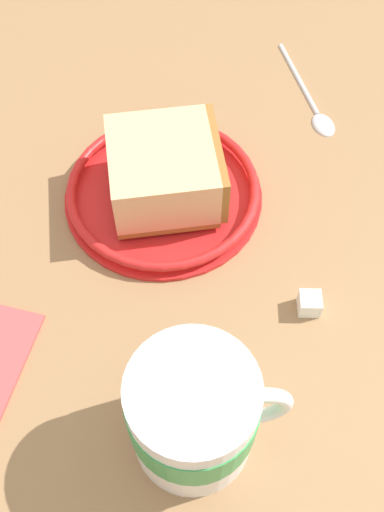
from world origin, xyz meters
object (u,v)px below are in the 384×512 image
Objects in this scene: cake_slice at (165,171)px; tea_mug at (192,413)px; small_plate at (163,191)px; teaspoon at (315,106)px; sugar_cube at (309,303)px.

tea_mug reaches higher than cake_slice.
teaspoon is (-12.95, 12.08, -0.46)cm from small_plate.
small_plate is at bearing -163.40° from tea_mug.
cake_slice is (-0.08, 0.25, 2.64)cm from small_plate.
tea_mug reaches higher than teaspoon.
small_plate is 1.63× the size of tea_mug.
tea_mug is (19.82, 5.63, 1.54)cm from cake_slice.
small_plate is 17.72cm from teaspoon.
tea_mug is 0.83× the size of teaspoon.
small_plate and sugar_cube have the same top height.
sugar_cube is at bearing 147.41° from tea_mug.
small_plate is at bearing -123.70° from sugar_cube.
small_plate is 2.65cm from cake_slice.
tea_mug reaches higher than sugar_cube.
tea_mug is at bearing 16.60° from small_plate.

